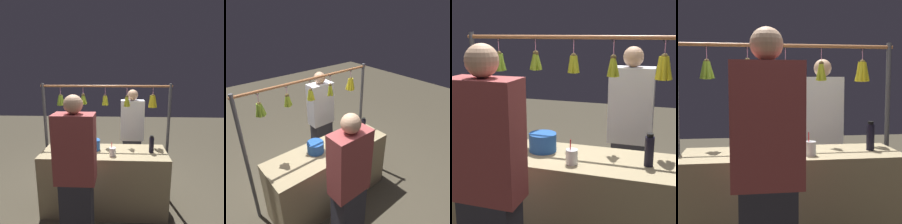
% 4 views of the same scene
% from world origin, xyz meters
% --- Properties ---
extents(ground_plane, '(12.00, 12.00, 0.00)m').
position_xyz_m(ground_plane, '(0.00, 0.00, 0.00)').
color(ground_plane, '#463F30').
extents(market_counter, '(1.71, 0.57, 0.88)m').
position_xyz_m(market_counter, '(0.00, 0.00, 0.44)').
color(market_counter, tan).
rests_on(market_counter, ground).
extents(display_rack, '(1.95, 0.13, 1.80)m').
position_xyz_m(display_rack, '(-0.02, -0.35, 1.27)').
color(display_rack, '#4C4C51').
rests_on(display_rack, ground).
extents(water_bottle, '(0.06, 0.06, 0.24)m').
position_xyz_m(water_bottle, '(-0.64, 0.01, 1.00)').
color(water_bottle, black).
rests_on(water_bottle, market_counter).
extents(blue_bucket, '(0.21, 0.21, 0.14)m').
position_xyz_m(blue_bucket, '(0.17, -0.05, 0.96)').
color(blue_bucket, '#2054AC').
rests_on(blue_bucket, market_counter).
extents(drink_cup, '(0.09, 0.09, 0.18)m').
position_xyz_m(drink_cup, '(-0.12, 0.13, 0.94)').
color(drink_cup, silver).
rests_on(drink_cup, market_counter).
extents(vendor_person, '(0.40, 0.22, 1.67)m').
position_xyz_m(vendor_person, '(-0.43, -0.76, 0.83)').
color(vendor_person, '#2D2D38').
rests_on(vendor_person, ground).
extents(customer_person, '(0.41, 0.22, 1.74)m').
position_xyz_m(customer_person, '(0.24, 0.66, 0.86)').
color(customer_person, '#2D2D38').
rests_on(customer_person, ground).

